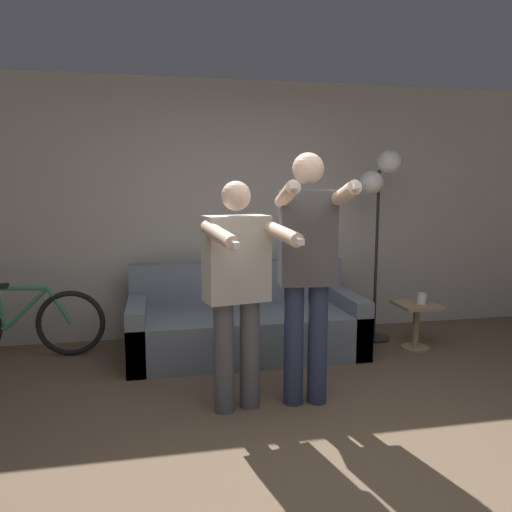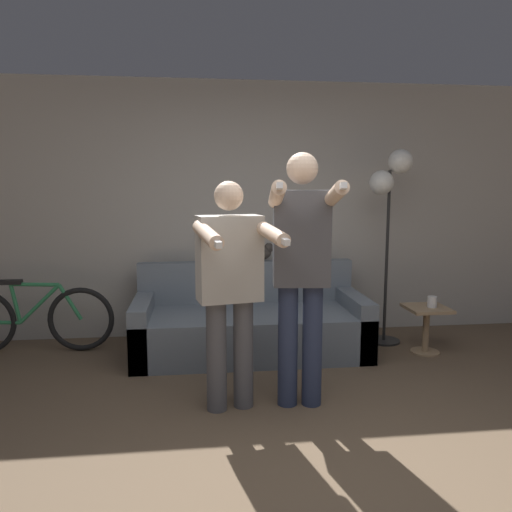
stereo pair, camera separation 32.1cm
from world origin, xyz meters
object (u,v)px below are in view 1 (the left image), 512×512
(cat, at_px, (249,253))
(person_left, at_px, (238,282))
(side_table, at_px, (416,317))
(floor_lamp, at_px, (379,189))
(bicycle, at_px, (19,324))
(cup, at_px, (422,299))
(person_right, at_px, (307,263))
(couch, at_px, (245,325))

(cat, bearing_deg, person_left, -103.51)
(cat, height_order, side_table, cat)
(person_left, xyz_separation_m, side_table, (1.89, 0.97, -0.60))
(floor_lamp, relative_size, side_table, 4.31)
(floor_lamp, relative_size, bicycle, 1.27)
(cup, bearing_deg, person_right, -146.49)
(floor_lamp, bearing_deg, person_right, -130.72)
(person_right, bearing_deg, couch, 106.93)
(bicycle, bearing_deg, person_right, -32.05)
(person_left, height_order, person_right, person_right)
(cat, height_order, bicycle, cat)
(cup, relative_size, bicycle, 0.07)
(couch, relative_size, person_right, 1.19)
(floor_lamp, height_order, side_table, floor_lamp)
(floor_lamp, xyz_separation_m, bicycle, (-3.40, 0.08, -1.20))
(person_left, height_order, bicycle, person_left)
(couch, height_order, floor_lamp, floor_lamp)
(couch, bearing_deg, floor_lamp, 5.74)
(couch, bearing_deg, cat, 72.65)
(side_table, xyz_separation_m, cup, (0.04, -0.02, 0.18))
(couch, xyz_separation_m, cup, (1.67, -0.24, 0.23))
(person_right, distance_m, cup, 1.81)
(cat, bearing_deg, couch, -107.35)
(bicycle, bearing_deg, person_left, -38.69)
(cat, xyz_separation_m, side_table, (1.52, -0.58, -0.58))
(person_right, bearing_deg, cup, 39.61)
(cat, bearing_deg, bicycle, -176.29)
(floor_lamp, distance_m, side_table, 1.29)
(couch, distance_m, person_left, 1.39)
(side_table, bearing_deg, floor_lamp, 125.02)
(person_right, bearing_deg, person_left, -173.75)
(floor_lamp, height_order, cup, floor_lamp)
(person_left, height_order, cup, person_left)
(cat, bearing_deg, cup, -20.92)
(couch, relative_size, cup, 20.94)
(floor_lamp, distance_m, bicycle, 3.60)
(person_right, bearing_deg, side_table, 40.76)
(person_right, bearing_deg, bicycle, 154.05)
(couch, bearing_deg, side_table, -7.87)
(person_left, distance_m, bicycle, 2.33)
(cup, distance_m, bicycle, 3.72)
(person_left, bearing_deg, floor_lamp, 28.06)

